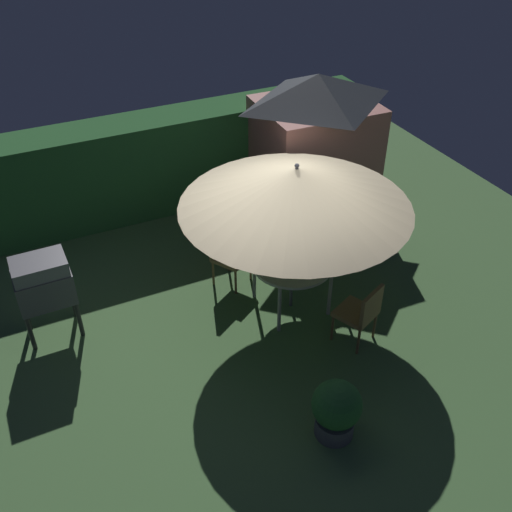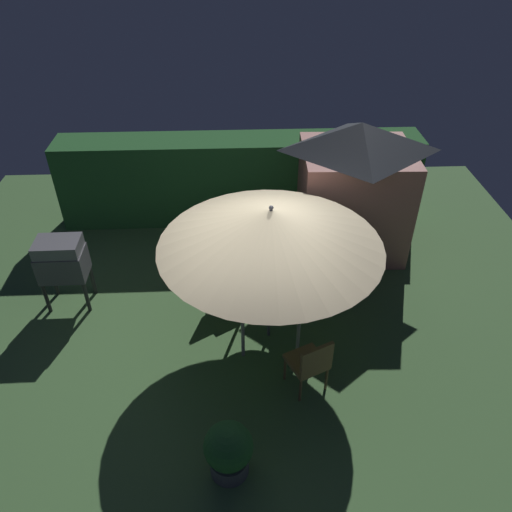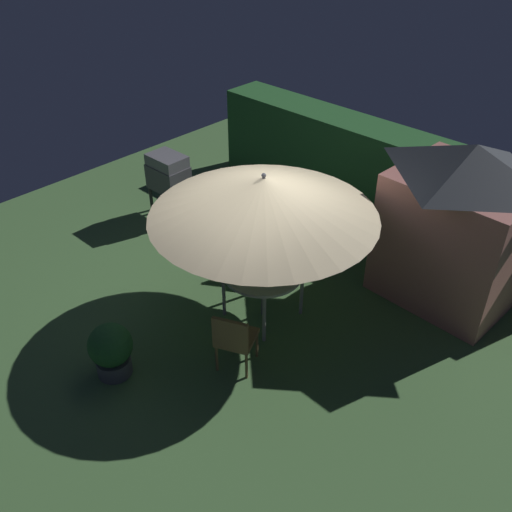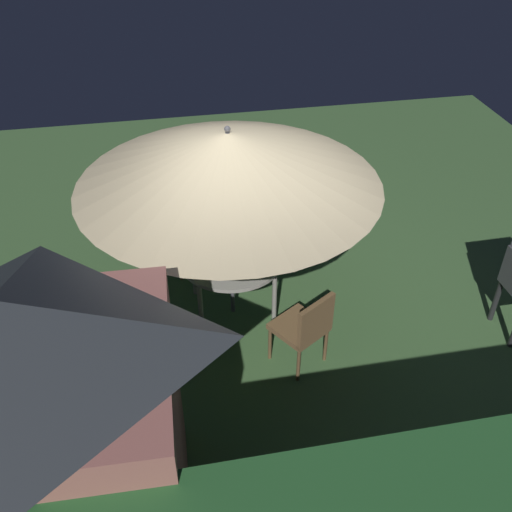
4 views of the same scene
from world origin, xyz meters
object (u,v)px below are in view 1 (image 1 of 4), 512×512
patio_table (292,266)px  patio_umbrella (296,187)px  chair_far_side (362,311)px  chair_near_shed (227,252)px  potted_plant_by_shed (336,409)px  garden_shed (314,143)px  bbq_grill (43,283)px

patio_table → patio_umbrella: size_ratio=0.37×
patio_umbrella → chair_far_side: patio_umbrella is taller
chair_near_shed → potted_plant_by_shed: bearing=-90.1°
potted_plant_by_shed → patio_umbrella: bearing=74.6°
patio_umbrella → chair_near_shed: 1.78m
garden_shed → bbq_grill: size_ratio=1.99×
garden_shed → patio_table: bearing=-125.4°
chair_near_shed → chair_far_side: size_ratio=1.00×
patio_umbrella → garden_shed: bearing=54.6°
chair_far_side → potted_plant_by_shed: (-1.05, -1.11, -0.12)m
chair_near_shed → chair_far_side: same height
bbq_grill → potted_plant_by_shed: size_ratio=1.59×
patio_table → chair_near_shed: (-0.58, 0.92, -0.18)m
patio_umbrella → chair_near_shed: bearing=122.2°
garden_shed → chair_near_shed: (-2.21, -1.37, -0.70)m
patio_table → potted_plant_by_shed: 2.23m
patio_table → potted_plant_by_shed: size_ratio=1.47×
garden_shed → chair_far_side: 3.57m
patio_table → patio_umbrella: bearing=7.1°
garden_shed → chair_far_side: bearing=-109.3°
bbq_grill → patio_table: bearing=-15.7°
chair_near_shed → potted_plant_by_shed: chair_near_shed is taller
patio_table → chair_near_shed: chair_near_shed is taller
garden_shed → patio_table: (-1.63, -2.29, -0.52)m
potted_plant_by_shed → patio_table: bearing=74.6°
bbq_grill → chair_near_shed: (2.54, 0.04, -0.33)m
chair_near_shed → bbq_grill: bearing=-179.0°
patio_table → bbq_grill: bbq_grill is taller
potted_plant_by_shed → garden_shed: bearing=63.4°
bbq_grill → potted_plant_by_shed: 3.96m
patio_umbrella → patio_table: bearing=-172.9°
chair_near_shed → patio_table: bearing=-57.8°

